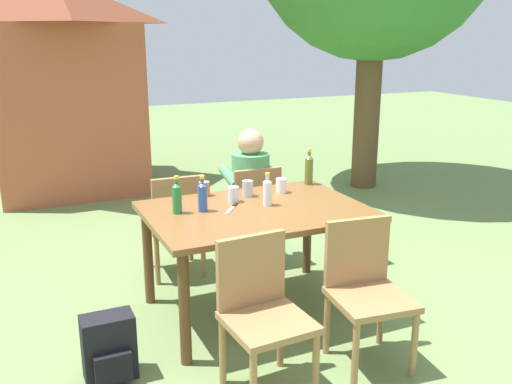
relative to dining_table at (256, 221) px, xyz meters
name	(u,v)px	position (x,y,z in m)	size (l,w,h in m)	color
ground_plane	(256,310)	(0.00, 0.00, -0.68)	(24.00, 24.00, 0.00)	#6B844C
dining_table	(256,221)	(0.00, 0.00, 0.00)	(1.50, 1.06, 0.77)	brown
chair_far_right	(252,209)	(0.34, 0.83, -0.19)	(0.44, 0.44, 0.87)	#A37547
chair_far_left	(176,220)	(-0.34, 0.83, -0.19)	(0.46, 0.46, 0.87)	#A37547
chair_near_left	(261,307)	(-0.34, -0.83, -0.19)	(0.47, 0.47, 0.87)	#A37547
chair_near_right	(365,285)	(0.35, -0.83, -0.19)	(0.49, 0.49, 0.87)	#A37547
person_in_white_shirt	(247,187)	(0.34, 0.94, -0.03)	(0.47, 0.61, 1.18)	#4C935B
bottle_clear	(267,191)	(0.11, 0.04, 0.19)	(0.06, 0.06, 0.24)	white
bottle_olive	(309,169)	(0.65, 0.42, 0.22)	(0.06, 0.06, 0.29)	#566623
bottle_blue	(203,196)	(-0.35, 0.10, 0.20)	(0.06, 0.06, 0.25)	#2D56A3
bottle_green	(177,197)	(-0.52, 0.13, 0.20)	(0.06, 0.06, 0.26)	#287A38
cup_steel	(248,189)	(0.07, 0.31, 0.15)	(0.08, 0.08, 0.12)	#B2B7BC
cup_glass	(233,194)	(-0.08, 0.21, 0.15)	(0.08, 0.08, 0.11)	silver
cup_terracotta	(204,189)	(-0.22, 0.45, 0.15)	(0.08, 0.08, 0.11)	#BC6B47
cup_white	(281,186)	(0.34, 0.29, 0.15)	(0.08, 0.08, 0.11)	white
table_knife	(232,208)	(-0.14, 0.08, 0.10)	(0.17, 0.20, 0.01)	silver
backpack_by_near_side	(358,244)	(1.16, 0.42, -0.50)	(0.33, 0.25, 0.38)	maroon
backpack_by_far_side	(109,349)	(-1.12, -0.41, -0.49)	(0.30, 0.23, 0.39)	black
brick_kiosk	(63,80)	(-0.78, 4.17, 0.69)	(1.97, 2.09, 2.61)	#B25638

